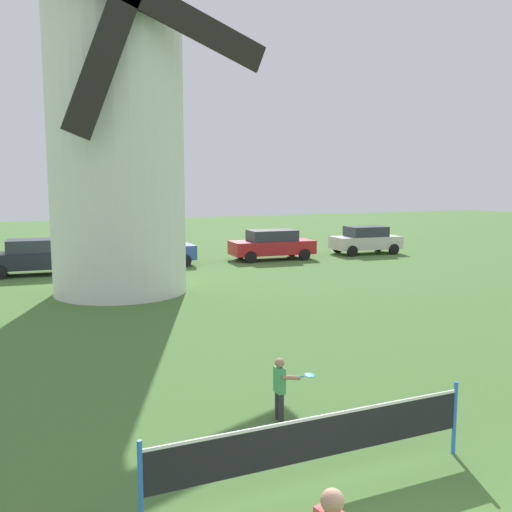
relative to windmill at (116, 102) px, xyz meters
The scene contains 7 objects.
windmill is the anchor object (origin of this frame).
tennis_net 15.82m from the windmill, 90.40° to the right, with size 4.70×0.06×1.10m.
player_far 13.95m from the windmill, 88.17° to the right, with size 0.67×0.47×1.09m.
parked_car_black 8.62m from the windmill, 115.68° to the left, with size 4.33×2.18×1.56m.
parked_car_blue 8.88m from the windmill, 66.08° to the left, with size 3.90×1.95×1.56m.
parked_car_red 12.21m from the windmill, 33.07° to the left, with size 4.48×2.12×1.56m.
parked_car_cream 17.05m from the windmill, 21.60° to the left, with size 4.01×2.13×1.56m.
Camera 1 is at (-3.66, -3.89, 3.99)m, focal length 39.29 mm.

